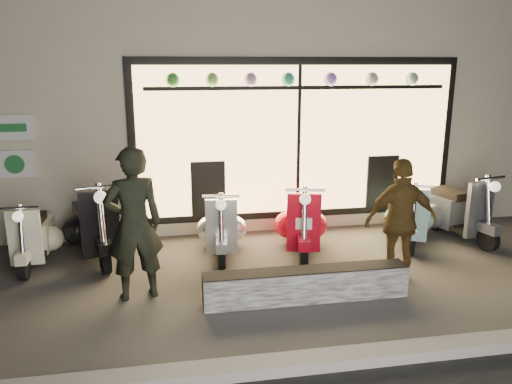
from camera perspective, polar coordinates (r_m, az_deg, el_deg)
ground at (r=6.70m, az=2.13°, el=-9.95°), size 40.00×40.00×0.00m
kerb at (r=4.97m, az=7.26°, el=-18.63°), size 40.00×0.25×0.12m
shop_building at (r=11.04m, az=-3.28°, el=10.93°), size 10.20×6.23×4.20m
graffiti_barrier at (r=6.10m, az=5.75°, el=-10.51°), size 2.47×0.28×0.40m
scooter_silver at (r=7.59m, az=-3.94°, el=-3.77°), size 0.54×1.40×0.99m
scooter_red at (r=7.69m, az=5.21°, el=-3.32°), size 0.69×1.51×1.07m
scooter_black at (r=7.81m, az=-17.99°, el=-3.44°), size 0.81×1.62×1.16m
scooter_cream at (r=7.84m, az=-23.95°, el=-4.57°), size 0.42×1.31×0.94m
scooter_blue at (r=8.45m, az=17.21°, el=-2.46°), size 0.83×1.38×1.01m
scooter_grey at (r=8.82m, az=21.39°, el=-1.90°), size 0.71×1.53×1.09m
man at (r=6.06m, az=-13.79°, el=-3.59°), size 0.76×0.59×1.86m
woman at (r=6.67m, az=16.22°, el=-3.18°), size 0.96×0.42×1.62m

